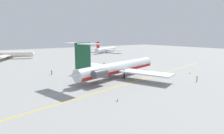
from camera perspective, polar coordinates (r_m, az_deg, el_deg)
name	(u,v)px	position (r m, az deg, el deg)	size (l,w,h in m)	color
ground	(156,83)	(57.54, 12.97, -4.74)	(336.97, 336.97, 0.00)	gray
main_jetliner	(117,68)	(63.09, 1.46, -0.21)	(40.73, 36.37, 11.99)	silver
airliner_far_left	(9,54)	(128.84, -28.43, 3.37)	(28.94, 29.23, 9.15)	silver
airliner_mid_right	(106,49)	(153.69, -1.68, 5.32)	(28.40, 28.73, 9.07)	silver
ground_crew_near_nose	(52,72)	(70.37, -17.65, -1.40)	(0.37, 0.32, 1.82)	black
ground_crew_near_tail	(104,63)	(87.41, -2.42, 1.06)	(0.43, 0.27, 1.71)	black
ground_crew_portside	(197,78)	(63.31, 24.13, -3.03)	(0.34, 0.32, 1.71)	black
safety_cone_nose	(190,73)	(75.39, 22.29, -1.64)	(0.40, 0.40, 0.55)	#EA590F
safety_cone_wingtip	(117,100)	(41.16, 1.62, -9.87)	(0.40, 0.40, 0.55)	#EA590F
safety_cone_tail	(123,65)	(87.67, 3.44, 0.54)	(0.40, 0.40, 0.55)	#EA590F
taxiway_centreline	(135,81)	(58.66, 6.97, -4.29)	(105.11, 0.36, 0.01)	gold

